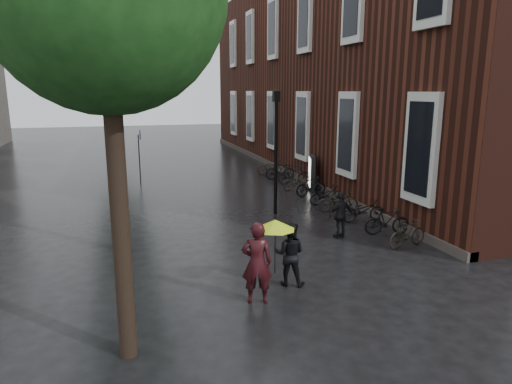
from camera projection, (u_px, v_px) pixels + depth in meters
name	position (u px, v px, depth m)	size (l,w,h in m)	color
ground	(347.00, 349.00, 8.73)	(120.00, 120.00, 0.00)	black
brick_building	(354.00, 72.00, 28.56)	(10.20, 33.20, 12.00)	#38160F
street_trees	(112.00, 57.00, 21.10)	(4.33, 34.03, 8.91)	black
person_burgundy	(257.00, 263.00, 10.46)	(0.71, 0.47, 1.95)	black
person_black	(289.00, 254.00, 11.47)	(0.80, 0.62, 1.64)	black
lime_umbrella	(275.00, 225.00, 10.84)	(0.97, 0.97, 1.44)	black
pedestrian_walking	(341.00, 215.00, 15.18)	(0.92, 0.38, 1.57)	black
parked_bicycles	(317.00, 189.00, 20.79)	(2.12, 14.05, 1.03)	black
ad_lightbox	(312.00, 173.00, 22.57)	(0.26, 1.13, 1.71)	black
lamp_post	(276.00, 141.00, 17.67)	(0.25, 0.25, 4.81)	black
cycle_sign	(140.00, 148.00, 24.17)	(0.15, 0.51, 2.81)	#262628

